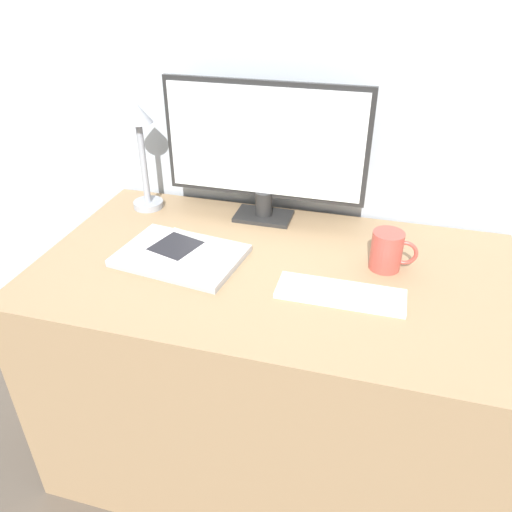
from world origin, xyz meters
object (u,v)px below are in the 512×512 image
(monitor, at_px, (264,148))
(ereader, at_px, (176,247))
(keyboard, at_px, (340,294))
(laptop, at_px, (181,256))
(coffee_mug, at_px, (388,251))
(desk_lamp, at_px, (141,144))

(monitor, bearing_deg, ereader, -121.73)
(keyboard, bearing_deg, laptop, 172.54)
(laptop, bearing_deg, coffee_mug, 10.58)
(keyboard, height_order, laptop, laptop)
(monitor, xyz_separation_m, laptop, (-0.15, -0.29, -0.21))
(keyboard, relative_size, ereader, 1.59)
(monitor, bearing_deg, keyboard, -51.39)
(monitor, height_order, laptop, monitor)
(desk_lamp, bearing_deg, coffee_mug, -12.64)
(laptop, relative_size, desk_lamp, 1.04)
(monitor, distance_m, laptop, 0.39)
(keyboard, distance_m, coffee_mug, 0.19)
(keyboard, distance_m, ereader, 0.46)
(desk_lamp, bearing_deg, ereader, -51.04)
(laptop, relative_size, ereader, 1.80)
(keyboard, relative_size, coffee_mug, 2.58)
(keyboard, height_order, ereader, ereader)
(laptop, height_order, ereader, ereader)
(keyboard, relative_size, laptop, 0.88)
(keyboard, height_order, desk_lamp, desk_lamp)
(desk_lamp, bearing_deg, monitor, 3.95)
(monitor, height_order, coffee_mug, monitor)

